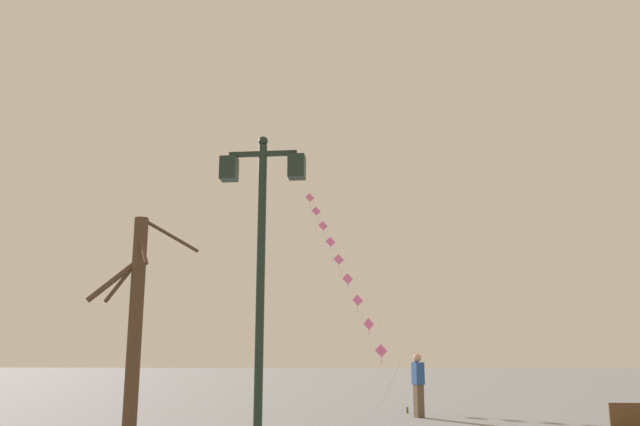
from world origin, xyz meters
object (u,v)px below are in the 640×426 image
object	(u,v)px
kite_train	(343,269)
bare_tree	(135,319)
kite_flyer	(418,384)
twin_lantern_lamp_post	(261,231)

from	to	relation	value
kite_train	bare_tree	bearing A→B (deg)	-105.33
kite_train	kite_flyer	world-z (taller)	kite_train
kite_flyer	bare_tree	bearing A→B (deg)	113.47
kite_train	bare_tree	size ratio (longest dim) A/B	2.31
kite_train	kite_flyer	bearing A→B (deg)	-69.95
twin_lantern_lamp_post	kite_train	xyz separation A→B (m)	(0.33, 15.31, 1.37)
kite_flyer	bare_tree	world-z (taller)	bare_tree
twin_lantern_lamp_post	bare_tree	distance (m)	4.31
twin_lantern_lamp_post	bare_tree	xyz separation A→B (m)	(-3.14, 2.66, -1.27)
bare_tree	twin_lantern_lamp_post	bearing A→B (deg)	-40.29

